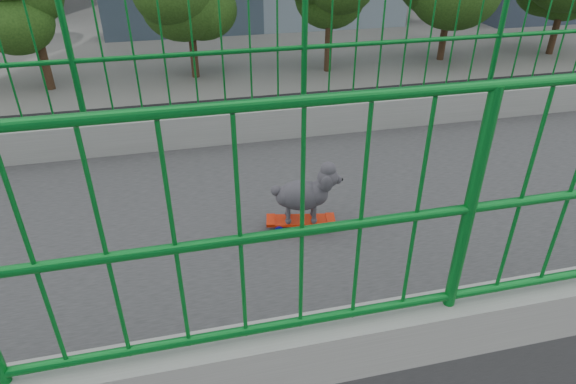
% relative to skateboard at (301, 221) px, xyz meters
% --- Properties ---
extents(road, '(18.00, 90.00, 0.02)m').
position_rel_skateboard_xyz_m(road, '(-13.18, -3.57, -7.04)').
color(road, black).
rests_on(road, ground).
extents(skateboard, '(0.23, 0.50, 0.06)m').
position_rel_skateboard_xyz_m(skateboard, '(0.00, 0.00, 0.00)').
color(skateboard, red).
rests_on(skateboard, footbridge).
extents(poodle, '(0.26, 0.48, 0.41)m').
position_rel_skateboard_xyz_m(poodle, '(0.01, 0.03, 0.23)').
color(poodle, '#2C292E').
rests_on(poodle, skateboard).
extents(car_1, '(1.65, 4.73, 1.56)m').
position_rel_skateboard_xyz_m(car_1, '(-9.38, -5.11, -6.27)').
color(car_1, '#949499').
rests_on(car_1, ground).
extents(car_2, '(2.61, 5.65, 1.57)m').
position_rel_skateboard_xyz_m(car_2, '(-12.58, 14.19, -6.26)').
color(car_2, silver).
rests_on(car_2, ground).
extents(car_3, '(2.02, 4.96, 1.44)m').
position_rel_skateboard_xyz_m(car_3, '(-15.78, 4.75, -6.33)').
color(car_3, silver).
rests_on(car_3, ground).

